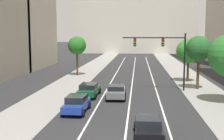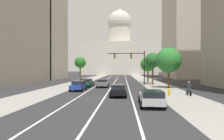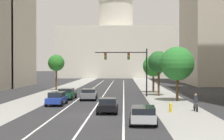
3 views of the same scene
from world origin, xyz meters
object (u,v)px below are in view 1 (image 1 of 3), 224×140
car_gray (116,91)px  car_green (89,90)px  car_blue (76,104)px  street_tree_mid_right (188,51)px  street_tree_mid_left (77,46)px  traffic_signal_mast (165,50)px  capitol_building (137,18)px  street_tree_near_right (199,49)px  car_black (148,127)px

car_gray → car_green: size_ratio=0.95×
car_gray → car_blue: (-3.01, -5.89, 0.02)m
car_green → street_tree_mid_right: size_ratio=0.76×
car_gray → car_blue: bearing=150.6°
car_blue → street_tree_mid_left: size_ratio=0.66×
car_gray → traffic_signal_mast: bearing=-49.5°
capitol_building → car_green: capitol_building is taller
car_green → street_tree_near_right: street_tree_near_right is taller
car_green → street_tree_mid_left: bearing=17.6°
car_blue → street_tree_mid_left: bearing=12.5°
car_black → street_tree_mid_right: (6.40, 23.93, 3.63)m
car_blue → street_tree_mid_left: 23.73m
street_tree_mid_left → street_tree_mid_right: 17.77m
street_tree_mid_left → traffic_signal_mast: bearing=-42.1°
capitol_building → street_tree_mid_left: 68.41m
capitol_building → traffic_signal_mast: capitol_building is taller
car_black → street_tree_near_right: (6.65, 18.01, 4.26)m
capitol_building → street_tree_mid_left: size_ratio=6.53×
car_black → street_tree_near_right: size_ratio=0.63×
car_gray → traffic_signal_mast: traffic_signal_mast is taller
car_black → traffic_signal_mast: 17.56m
traffic_signal_mast → street_tree_mid_left: (-13.19, 11.90, -0.02)m
car_green → car_blue: size_ratio=1.09×
car_black → traffic_signal_mast: bearing=-8.7°
car_green → traffic_signal_mast: traffic_signal_mast is taller
capitol_building → car_black: capitol_building is taller
car_black → car_blue: 8.40m
car_gray → car_green: 3.10m
car_black → street_tree_near_right: 19.66m
car_blue → street_tree_near_right: (12.66, 12.14, 4.21)m
car_blue → car_black: bearing=-133.4°
capitol_building → street_tree_mid_right: (7.90, -72.14, -8.64)m
capitol_building → car_gray: 85.21m
car_gray → street_tree_mid_left: (-7.69, 17.01, 4.14)m
capitol_building → traffic_signal_mast: size_ratio=5.57×
car_green → street_tree_near_right: (12.66, 5.53, 4.22)m
car_green → traffic_signal_mast: (8.52, 4.38, 4.15)m
car_green → street_tree_mid_left: (-4.68, 16.28, 4.13)m
car_blue → street_tree_mid_right: bearing=-33.5°
car_gray → street_tree_mid_left: size_ratio=0.68×
car_black → traffic_signal_mast: (2.50, 16.87, 4.19)m
car_black → car_green: (-6.02, 12.48, 0.04)m
car_gray → car_green: (-3.01, 0.73, 0.01)m
capitol_building → car_gray: bearing=-91.0°
car_gray → street_tree_mid_left: street_tree_mid_left is taller
car_blue → street_tree_mid_left: street_tree_mid_left is taller
car_black → car_blue: size_ratio=0.97×
capitol_building → car_gray: capitol_building is taller
car_black → car_gray: size_ratio=0.94×
car_blue → street_tree_mid_right: 22.21m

